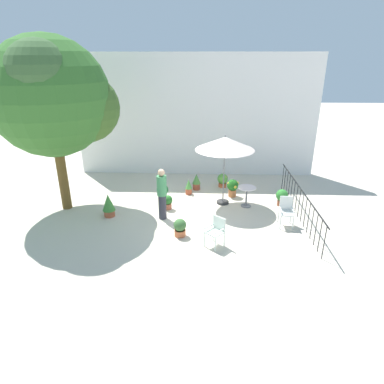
# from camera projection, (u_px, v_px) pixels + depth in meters

# --- Properties ---
(ground_plane) EXTENTS (60.00, 60.00, 0.00)m
(ground_plane) POSITION_uv_depth(u_px,v_px,m) (192.00, 215.00, 11.33)
(ground_plane) COLOR beige
(villa_facade) EXTENTS (10.52, 0.30, 5.22)m
(villa_facade) POSITION_uv_depth(u_px,v_px,m) (196.00, 116.00, 14.41)
(villa_facade) COLOR white
(villa_facade) RESTS_ON ground
(terrace_railing) EXTENTS (0.03, 5.43, 1.01)m
(terrace_railing) POSITION_uv_depth(u_px,v_px,m) (300.00, 198.00, 10.93)
(terrace_railing) COLOR black
(terrace_railing) RESTS_ON ground
(shade_tree) EXTENTS (3.96, 3.77, 5.73)m
(shade_tree) POSITION_uv_depth(u_px,v_px,m) (53.00, 96.00, 10.42)
(shade_tree) COLOR brown
(shade_tree) RESTS_ON ground
(patio_umbrella_0) EXTENTS (2.07, 2.07, 2.54)m
(patio_umbrella_0) POSITION_uv_depth(u_px,v_px,m) (225.00, 144.00, 11.36)
(patio_umbrella_0) COLOR #2D2D2D
(patio_umbrella_0) RESTS_ON ground
(cafe_table_0) EXTENTS (0.65, 0.65, 0.74)m
(cafe_table_0) POSITION_uv_depth(u_px,v_px,m) (247.00, 193.00, 11.77)
(cafe_table_0) COLOR white
(cafe_table_0) RESTS_ON ground
(patio_chair_0) EXTENTS (0.45, 0.48, 0.95)m
(patio_chair_0) POSITION_uv_depth(u_px,v_px,m) (286.00, 210.00, 10.43)
(patio_chair_0) COLOR white
(patio_chair_0) RESTS_ON ground
(patio_chair_1) EXTENTS (0.62, 0.62, 0.86)m
(patio_chair_1) POSITION_uv_depth(u_px,v_px,m) (216.00, 230.00, 9.31)
(patio_chair_1) COLOR white
(patio_chair_1) RESTS_ON ground
(potted_plant_0) EXTENTS (0.33, 0.33, 0.67)m
(potted_plant_0) POSITION_uv_depth(u_px,v_px,m) (196.00, 181.00, 13.35)
(potted_plant_0) COLOR brown
(potted_plant_0) RESTS_ON ground
(potted_plant_1) EXTENTS (0.46, 0.45, 0.69)m
(potted_plant_1) POSITION_uv_depth(u_px,v_px,m) (233.00, 187.00, 12.66)
(potted_plant_1) COLOR #C17040
(potted_plant_1) RESTS_ON ground
(potted_plant_2) EXTENTS (0.43, 0.43, 0.80)m
(potted_plant_2) POSITION_uv_depth(u_px,v_px,m) (109.00, 205.00, 11.07)
(potted_plant_2) COLOR #A95333
(potted_plant_2) RESTS_ON ground
(potted_plant_3) EXTENTS (0.38, 0.38, 0.56)m
(potted_plant_3) POSITION_uv_depth(u_px,v_px,m) (180.00, 227.00, 9.89)
(potted_plant_3) COLOR #CE6A3F
(potted_plant_3) RESTS_ON ground
(potted_plant_4) EXTENTS (0.43, 0.43, 0.62)m
(potted_plant_4) POSITION_uv_depth(u_px,v_px,m) (282.00, 197.00, 11.90)
(potted_plant_4) COLOR brown
(potted_plant_4) RESTS_ON ground
(potted_plant_5) EXTENTS (0.33, 0.33, 0.52)m
(potted_plant_5) POSITION_uv_depth(u_px,v_px,m) (168.00, 202.00, 11.64)
(potted_plant_5) COLOR #B45E41
(potted_plant_5) RESTS_ON ground
(potted_plant_6) EXTENTS (0.43, 0.43, 0.56)m
(potted_plant_6) POSITION_uv_depth(u_px,v_px,m) (223.00, 180.00, 13.64)
(potted_plant_6) COLOR #BD5C31
(potted_plant_6) RESTS_ON ground
(potted_plant_7) EXTENTS (0.44, 0.44, 0.63)m
(potted_plant_7) POSITION_uv_depth(u_px,v_px,m) (162.00, 191.00, 12.37)
(potted_plant_7) COLOR #CA6C42
(potted_plant_7) RESTS_ON ground
(potted_plant_8) EXTENTS (0.26, 0.26, 0.60)m
(potted_plant_8) POSITION_uv_depth(u_px,v_px,m) (189.00, 187.00, 12.91)
(potted_plant_8) COLOR #AD4D30
(potted_plant_8) RESTS_ON ground
(standing_person) EXTENTS (0.45, 0.45, 1.74)m
(standing_person) POSITION_uv_depth(u_px,v_px,m) (162.00, 193.00, 10.74)
(standing_person) COLOR #33333D
(standing_person) RESTS_ON ground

